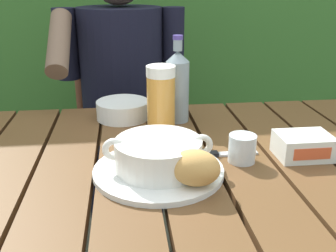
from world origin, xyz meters
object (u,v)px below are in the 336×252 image
(bread_roll, at_px, (196,168))
(table_knife, at_px, (217,154))
(water_glass_small, at_px, (242,148))
(person_eating, at_px, (122,90))
(beer_bottle, at_px, (177,85))
(chair_near_diner, at_px, (124,130))
(butter_tub, at_px, (303,146))
(diner_bowl, at_px, (123,110))
(soup_bowl, at_px, (158,154))
(serving_plate, at_px, (158,170))
(beer_glass, at_px, (161,99))

(bread_roll, distance_m, table_knife, 0.17)
(water_glass_small, bearing_deg, person_eating, 111.85)
(person_eating, xyz_separation_m, bread_roll, (0.14, -0.79, 0.06))
(bread_roll, bearing_deg, beer_bottle, 87.21)
(table_knife, bearing_deg, chair_near_diner, 104.61)
(butter_tub, xyz_separation_m, diner_bowl, (-0.42, 0.32, -0.00))
(chair_near_diner, bearing_deg, person_eating, -90.81)
(water_glass_small, bearing_deg, chair_near_diner, 107.05)
(soup_bowl, xyz_separation_m, bread_roll, (0.07, -0.08, 0.00))
(serving_plate, bearing_deg, water_glass_small, 10.46)
(person_eating, xyz_separation_m, butter_tub, (0.42, -0.67, 0.04))
(table_knife, bearing_deg, butter_tub, -7.53)
(water_glass_small, xyz_separation_m, diner_bowl, (-0.27, 0.33, -0.01))
(person_eating, height_order, beer_bottle, person_eating)
(beer_glass, height_order, beer_bottle, beer_bottle)
(table_knife, bearing_deg, diner_bowl, 126.72)
(soup_bowl, xyz_separation_m, diner_bowl, (-0.07, 0.37, -0.02))
(beer_bottle, distance_m, water_glass_small, 0.32)
(bread_roll, bearing_deg, serving_plate, 130.60)
(serving_plate, distance_m, butter_tub, 0.35)
(person_eating, bearing_deg, beer_glass, -77.12)
(bread_roll, bearing_deg, beer_glass, 96.33)
(serving_plate, distance_m, beer_bottle, 0.35)
(serving_plate, xyz_separation_m, butter_tub, (0.35, 0.04, 0.02))
(beer_glass, bearing_deg, bread_roll, -83.67)
(table_knife, height_order, diner_bowl, diner_bowl)
(beer_glass, bearing_deg, soup_bowl, -97.08)
(serving_plate, height_order, soup_bowl, soup_bowl)
(chair_near_diner, distance_m, soup_bowl, 0.96)
(beer_bottle, bearing_deg, beer_glass, -125.17)
(table_knife, bearing_deg, beer_glass, 123.33)
(chair_near_diner, height_order, diner_bowl, chair_near_diner)
(butter_tub, distance_m, diner_bowl, 0.53)
(table_knife, bearing_deg, person_eating, 109.08)
(butter_tub, height_order, table_knife, butter_tub)
(water_glass_small, xyz_separation_m, butter_tub, (0.15, 0.01, -0.00))
(chair_near_diner, bearing_deg, butter_tub, -64.19)
(chair_near_diner, relative_size, butter_tub, 7.78)
(beer_glass, bearing_deg, butter_tub, -32.61)
(soup_bowl, height_order, beer_glass, beer_glass)
(bread_roll, bearing_deg, soup_bowl, 130.60)
(beer_glass, bearing_deg, serving_plate, -97.08)
(diner_bowl, bearing_deg, soup_bowl, -78.66)
(soup_bowl, height_order, bread_roll, soup_bowl)
(soup_bowl, relative_size, beer_bottle, 0.95)
(bread_roll, relative_size, butter_tub, 0.97)
(serving_plate, distance_m, beer_glass, 0.26)
(chair_near_diner, relative_size, table_knife, 5.88)
(beer_glass, distance_m, butter_tub, 0.38)
(table_knife, bearing_deg, soup_bowl, -153.96)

